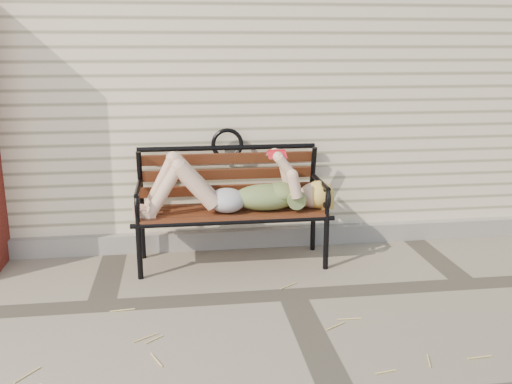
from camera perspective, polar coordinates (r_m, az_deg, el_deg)
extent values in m
plane|color=#756B5A|center=(3.88, 3.61, -10.19)|extent=(80.00, 80.00, 0.00)
cube|color=beige|center=(6.50, -1.57, 13.46)|extent=(8.00, 4.00, 3.00)
cube|color=gray|center=(4.74, 1.30, -4.51)|extent=(8.00, 0.10, 0.15)
cylinder|color=black|center=(4.13, -11.59, -5.85)|extent=(0.04, 0.04, 0.41)
cylinder|color=black|center=(4.52, -11.29, -4.04)|extent=(0.04, 0.04, 0.41)
cylinder|color=black|center=(4.25, 7.02, -5.04)|extent=(0.04, 0.04, 0.41)
cylinder|color=black|center=(4.63, 5.73, -3.35)|extent=(0.04, 0.04, 0.41)
cube|color=#572416|center=(4.26, -2.45, -1.97)|extent=(1.39, 0.45, 0.03)
cylinder|color=black|center=(4.07, -2.16, -3.03)|extent=(1.47, 0.04, 0.04)
cylinder|color=black|center=(4.47, -2.70, -1.45)|extent=(1.47, 0.04, 0.04)
torus|color=black|center=(4.46, -2.89, 4.80)|extent=(0.25, 0.03, 0.25)
ellipsoid|color=#0B3A4F|center=(4.24, 1.03, -0.51)|extent=(0.49, 0.28, 0.19)
ellipsoid|color=#0B3A4F|center=(4.25, 2.49, -0.04)|extent=(0.24, 0.27, 0.15)
ellipsoid|color=#B1B1B6|center=(4.21, -2.92, -0.83)|extent=(0.27, 0.31, 0.17)
sphere|color=#D3A38E|center=(4.31, 5.73, -0.34)|extent=(0.20, 0.20, 0.20)
ellipsoid|color=#DEBB53|center=(4.32, 6.32, -0.26)|extent=(0.23, 0.23, 0.21)
cube|color=red|center=(4.17, 2.04, 4.14)|extent=(0.13, 0.02, 0.02)
cube|color=silver|center=(4.14, 2.13, 3.71)|extent=(0.13, 0.08, 0.05)
cube|color=silver|center=(4.22, 1.95, 3.91)|extent=(0.13, 0.08, 0.05)
cube|color=red|center=(4.14, 2.14, 3.75)|extent=(0.14, 0.09, 0.05)
cube|color=red|center=(4.22, 1.94, 3.96)|extent=(0.14, 0.09, 0.05)
cylinder|color=#E0C66D|center=(3.21, -21.79, -16.81)|extent=(0.07, 0.10, 0.01)
cylinder|color=#E0C66D|center=(3.32, -10.37, -14.87)|extent=(0.11, 0.10, 0.01)
cylinder|color=#E0C66D|center=(4.11, -21.39, -9.72)|extent=(0.14, 0.03, 0.01)
cylinder|color=#E0C66D|center=(3.73, 13.98, -11.65)|extent=(0.02, 0.15, 0.01)
cylinder|color=#E0C66D|center=(3.80, -20.32, -11.60)|extent=(0.07, 0.05, 0.01)
cylinder|color=#E0C66D|center=(3.47, -4.79, -13.28)|extent=(0.02, 0.10, 0.01)
cylinder|color=#E0C66D|center=(2.97, 1.05, -18.49)|extent=(0.07, 0.06, 0.01)
cylinder|color=#E0C66D|center=(3.19, 17.84, -16.67)|extent=(0.07, 0.09, 0.01)
cylinder|color=#E0C66D|center=(3.71, 18.38, -12.10)|extent=(0.11, 0.03, 0.01)
cylinder|color=#E0C66D|center=(2.99, 5.71, -18.24)|extent=(0.14, 0.09, 0.01)
cylinder|color=#E0C66D|center=(3.62, 4.06, -12.01)|extent=(0.14, 0.03, 0.01)
cylinder|color=#E0C66D|center=(3.47, -19.17, -14.09)|extent=(0.04, 0.08, 0.01)
cylinder|color=#E0C66D|center=(3.17, 1.99, -16.13)|extent=(0.05, 0.12, 0.01)
cylinder|color=#E0C66D|center=(3.64, -14.74, -12.32)|extent=(0.03, 0.10, 0.01)
cylinder|color=#E0C66D|center=(3.54, -15.47, -13.23)|extent=(0.05, 0.16, 0.01)
cylinder|color=#E0C66D|center=(3.10, 6.82, -17.03)|extent=(0.02, 0.15, 0.01)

